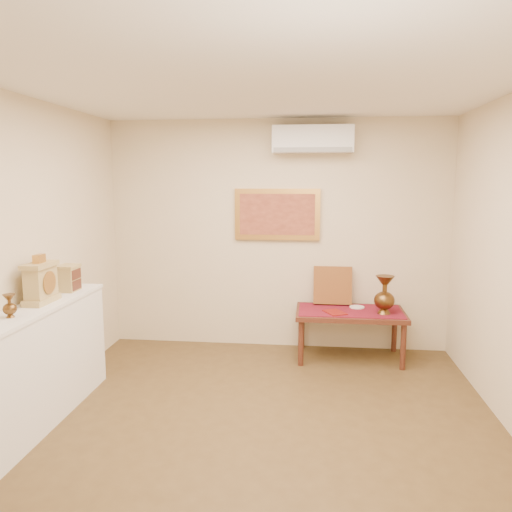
# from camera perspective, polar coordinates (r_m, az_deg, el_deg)

# --- Properties ---
(floor) EXTENTS (4.50, 4.50, 0.00)m
(floor) POSITION_cam_1_polar(r_m,az_deg,el_deg) (4.16, 0.01, -20.05)
(floor) COLOR brown
(floor) RESTS_ON ground
(ceiling) EXTENTS (4.50, 4.50, 0.00)m
(ceiling) POSITION_cam_1_polar(r_m,az_deg,el_deg) (3.71, 0.01, 19.58)
(ceiling) COLOR white
(ceiling) RESTS_ON ground
(wall_back) EXTENTS (4.00, 0.02, 2.70)m
(wall_back) POSITION_cam_1_polar(r_m,az_deg,el_deg) (5.92, 2.44, 2.38)
(wall_back) COLOR beige
(wall_back) RESTS_ON ground
(wall_front) EXTENTS (4.00, 0.02, 2.70)m
(wall_front) POSITION_cam_1_polar(r_m,az_deg,el_deg) (1.57, -9.56, -15.73)
(wall_front) COLOR beige
(wall_front) RESTS_ON ground
(wall_left) EXTENTS (0.02, 4.50, 2.70)m
(wall_left) POSITION_cam_1_polar(r_m,az_deg,el_deg) (4.40, -26.86, -0.73)
(wall_left) COLOR beige
(wall_left) RESTS_ON ground
(brass_urn_small) EXTENTS (0.10, 0.10, 0.23)m
(brass_urn_small) POSITION_cam_1_polar(r_m,az_deg,el_deg) (4.16, -26.36, -4.78)
(brass_urn_small) COLOR brown
(brass_urn_small) RESTS_ON display_ledge
(table_cloth) EXTENTS (1.14, 0.59, 0.01)m
(table_cloth) POSITION_cam_1_polar(r_m,az_deg,el_deg) (5.71, 10.72, -6.14)
(table_cloth) COLOR maroon
(table_cloth) RESTS_ON low_table
(brass_urn_tall) EXTENTS (0.22, 0.22, 0.51)m
(brass_urn_tall) POSITION_cam_1_polar(r_m,az_deg,el_deg) (5.59, 14.49, -3.86)
(brass_urn_tall) COLOR brown
(brass_urn_tall) RESTS_ON table_cloth
(plate) EXTENTS (0.17, 0.17, 0.01)m
(plate) POSITION_cam_1_polar(r_m,az_deg,el_deg) (5.83, 11.47, -5.74)
(plate) COLOR white
(plate) RESTS_ON table_cloth
(menu) EXTENTS (0.28, 0.31, 0.01)m
(menu) POSITION_cam_1_polar(r_m,az_deg,el_deg) (5.56, 9.01, -6.38)
(menu) COLOR maroon
(menu) RESTS_ON table_cloth
(cushion) EXTENTS (0.44, 0.19, 0.45)m
(cushion) POSITION_cam_1_polar(r_m,az_deg,el_deg) (5.91, 8.74, -3.33)
(cushion) COLOR #601E13
(cushion) RESTS_ON table_cloth
(display_ledge) EXTENTS (0.37, 2.02, 0.98)m
(display_ledge) POSITION_cam_1_polar(r_m,az_deg,el_deg) (4.51, -24.21, -11.61)
(display_ledge) COLOR white
(display_ledge) RESTS_ON floor
(mantel_clock) EXTENTS (0.17, 0.36, 0.41)m
(mantel_clock) POSITION_cam_1_polar(r_m,az_deg,el_deg) (4.53, -23.37, -2.78)
(mantel_clock) COLOR tan
(mantel_clock) RESTS_ON display_ledge
(wooden_chest) EXTENTS (0.16, 0.21, 0.24)m
(wooden_chest) POSITION_cam_1_polar(r_m,az_deg,el_deg) (4.92, -20.60, -2.36)
(wooden_chest) COLOR tan
(wooden_chest) RESTS_ON display_ledge
(low_table) EXTENTS (1.20, 0.70, 0.55)m
(low_table) POSITION_cam_1_polar(r_m,az_deg,el_deg) (5.72, 10.70, -6.81)
(low_table) COLOR #502518
(low_table) RESTS_ON floor
(painting) EXTENTS (1.00, 0.06, 0.60)m
(painting) POSITION_cam_1_polar(r_m,az_deg,el_deg) (5.87, 2.44, 4.78)
(painting) COLOR #BC853C
(painting) RESTS_ON wall_back
(ac_unit) EXTENTS (0.90, 0.25, 0.30)m
(ac_unit) POSITION_cam_1_polar(r_m,az_deg,el_deg) (5.76, 6.50, 13.10)
(ac_unit) COLOR silver
(ac_unit) RESTS_ON wall_back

